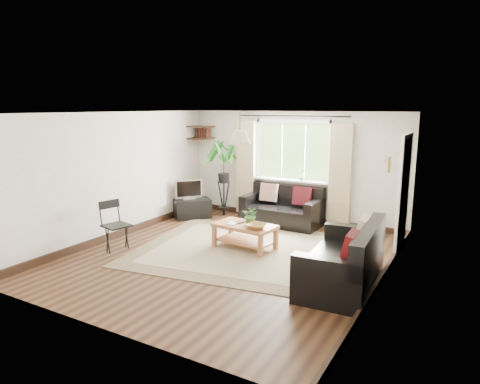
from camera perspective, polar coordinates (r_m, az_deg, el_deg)
The scene contains 24 objects.
floor at distance 7.32m, azimuth -1.56°, elevation -8.63°, with size 5.50×5.50×0.00m, color black.
ceiling at distance 6.88m, azimuth -1.67°, elevation 10.51°, with size 5.50×5.50×0.00m, color white.
wall_back at distance 9.43m, azimuth 7.06°, elevation 3.35°, with size 5.00×0.02×2.40m, color beige.
wall_front at distance 4.92m, azimuth -18.46°, elevation -4.61°, with size 5.00×0.02×2.40m, color beige.
wall_left at distance 8.54m, azimuth -16.13°, elevation 2.16°, with size 0.02×5.50×2.40m, color beige.
wall_right at distance 6.12m, azimuth 18.87°, elevation -1.55°, with size 0.02×5.50×2.40m, color beige.
rug at distance 7.62m, azimuth 0.64°, elevation -7.71°, with size 3.67×3.15×0.02m, color beige.
window at distance 9.35m, azimuth 7.02°, elevation 5.45°, with size 2.50×0.16×2.16m, color white, non-canonical shape.
door at distance 7.81m, azimuth 20.94°, elevation -0.48°, with size 0.06×0.96×2.06m, color silver.
corner_shelf at distance 10.22m, azimuth -5.24°, elevation 7.90°, with size 0.50×0.50×0.34m, color black, non-canonical shape.
pendant_lamp at distance 7.23m, azimuth -0.00°, elevation 7.79°, with size 0.36×0.36×0.54m, color beige, non-canonical shape.
wall_sconce at distance 6.33m, azimuth 19.08°, elevation 3.83°, with size 0.12×0.12×0.28m, color beige, non-canonical shape.
sofa_back at distance 9.16m, azimuth 5.57°, elevation -2.00°, with size 1.66×0.83×0.78m, color black, non-canonical shape.
sofa_right at distance 6.26m, azimuth 13.43°, elevation -8.32°, with size 0.91×1.81×0.85m, color black, non-canonical shape.
coffee_table at distance 7.66m, azimuth 0.63°, elevation -5.94°, with size 1.09×0.60×0.45m, color brown, non-canonical shape.
table_plant at distance 7.54m, azimuth 1.47°, elevation -3.16°, with size 0.30×0.26×0.33m, color #386829.
bowl at distance 7.34m, azimuth 2.22°, elevation -4.58°, with size 0.33×0.33×0.08m, color olive.
book_a at distance 7.68m, azimuth -1.50°, elevation -4.10°, with size 0.16×0.22×0.02m, color silver.
book_b at distance 7.81m, azimuth -0.18°, elevation -3.80°, with size 0.17×0.23×0.02m, color #592A23.
tv_stand at distance 9.78m, azimuth -6.35°, elevation -2.21°, with size 0.80×0.45×0.43m, color black.
tv at distance 9.74m, azimuth -6.85°, elevation 0.44°, with size 0.62×0.21×0.47m, color #A5A5AA, non-canonical shape.
palm_stand at distance 9.82m, azimuth -2.19°, elevation 1.81°, with size 0.68×0.68×1.74m, color black, non-canonical shape.
folding_chair at distance 7.79m, azimuth -16.13°, elevation -4.44°, with size 0.45×0.45×0.88m, color black, non-canonical shape.
sill_plant at distance 9.25m, azimuth 8.19°, elevation 2.32°, with size 0.14×0.10×0.27m, color #2D6023.
Camera 1 is at (3.56, -5.88, 2.51)m, focal length 32.00 mm.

